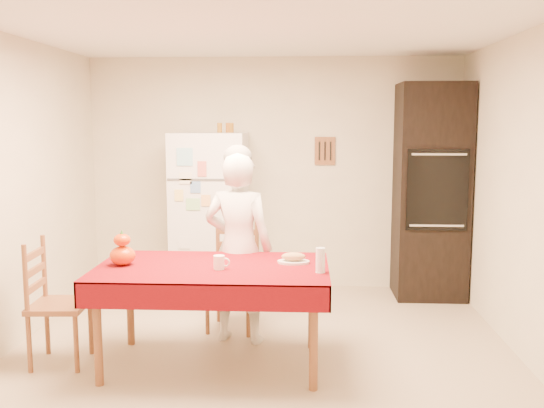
# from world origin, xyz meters

# --- Properties ---
(floor) EXTENTS (4.50, 4.50, 0.00)m
(floor) POSITION_xyz_m (0.00, 0.00, 0.00)
(floor) COLOR tan
(floor) RESTS_ON ground
(room_shell) EXTENTS (4.02, 4.52, 2.51)m
(room_shell) POSITION_xyz_m (0.00, 0.00, 1.62)
(room_shell) COLOR beige
(room_shell) RESTS_ON ground
(refrigerator) EXTENTS (0.75, 0.74, 1.70)m
(refrigerator) POSITION_xyz_m (-0.65, 1.88, 0.85)
(refrigerator) COLOR white
(refrigerator) RESTS_ON floor
(oven_cabinet) EXTENTS (0.70, 0.62, 2.20)m
(oven_cabinet) POSITION_xyz_m (1.63, 1.93, 1.10)
(oven_cabinet) COLOR black
(oven_cabinet) RESTS_ON floor
(dining_table) EXTENTS (1.70, 1.00, 0.76)m
(dining_table) POSITION_xyz_m (-0.34, -0.02, 0.69)
(dining_table) COLOR brown
(dining_table) RESTS_ON floor
(chair_far) EXTENTS (0.47, 0.46, 0.95)m
(chair_far) POSITION_xyz_m (-0.28, 0.85, 0.51)
(chair_far) COLOR brown
(chair_far) RESTS_ON floor
(chair_left) EXTENTS (0.42, 0.44, 0.95)m
(chair_left) POSITION_xyz_m (-1.56, -0.04, 0.51)
(chair_left) COLOR brown
(chair_left) RESTS_ON floor
(seated_woman) EXTENTS (0.64, 0.48, 1.57)m
(seated_woman) POSITION_xyz_m (-0.21, 0.51, 0.79)
(seated_woman) COLOR white
(seated_woman) RESTS_ON floor
(coffee_mug) EXTENTS (0.08, 0.08, 0.10)m
(coffee_mug) POSITION_xyz_m (-0.28, -0.11, 0.81)
(coffee_mug) COLOR white
(coffee_mug) RESTS_ON dining_table
(pumpkin_lower) EXTENTS (0.19, 0.19, 0.14)m
(pumpkin_lower) POSITION_xyz_m (-1.01, -0.02, 0.83)
(pumpkin_lower) COLOR #DB5A05
(pumpkin_lower) RESTS_ON dining_table
(pumpkin_upper) EXTENTS (0.12, 0.12, 0.09)m
(pumpkin_upper) POSITION_xyz_m (-1.01, -0.02, 0.95)
(pumpkin_upper) COLOR red
(pumpkin_upper) RESTS_ON pumpkin_lower
(wine_glass) EXTENTS (0.07, 0.07, 0.18)m
(wine_glass) POSITION_xyz_m (0.45, -0.17, 0.85)
(wine_glass) COLOR white
(wine_glass) RESTS_ON dining_table
(bread_plate) EXTENTS (0.24, 0.24, 0.02)m
(bread_plate) POSITION_xyz_m (0.25, 0.10, 0.77)
(bread_plate) COLOR silver
(bread_plate) RESTS_ON dining_table
(bread_loaf) EXTENTS (0.18, 0.10, 0.06)m
(bread_loaf) POSITION_xyz_m (0.25, 0.10, 0.81)
(bread_loaf) COLOR tan
(bread_loaf) RESTS_ON bread_plate
(spice_jar_left) EXTENTS (0.05, 0.05, 0.10)m
(spice_jar_left) POSITION_xyz_m (-0.55, 1.93, 1.75)
(spice_jar_left) COLOR #96651B
(spice_jar_left) RESTS_ON refrigerator
(spice_jar_mid) EXTENTS (0.05, 0.05, 0.10)m
(spice_jar_mid) POSITION_xyz_m (-0.46, 1.93, 1.75)
(spice_jar_mid) COLOR #8F511A
(spice_jar_mid) RESTS_ON refrigerator
(spice_jar_right) EXTENTS (0.05, 0.05, 0.10)m
(spice_jar_right) POSITION_xyz_m (-0.43, 1.93, 1.75)
(spice_jar_right) COLOR brown
(spice_jar_right) RESTS_ON refrigerator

